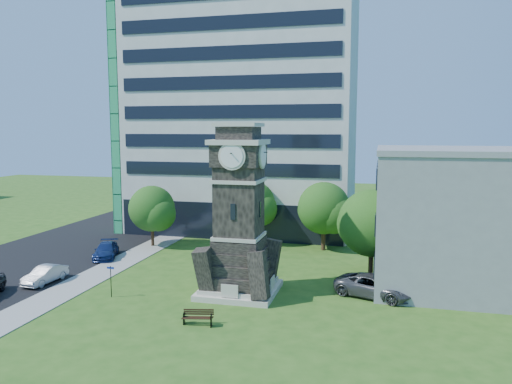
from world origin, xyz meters
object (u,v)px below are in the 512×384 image
(clock_tower, at_px, (239,221))
(car_street_mid, at_px, (45,275))
(car_street_north, at_px, (106,250))
(car_east_lot, at_px, (375,286))
(park_bench, at_px, (198,317))
(street_sign, at_px, (111,278))

(clock_tower, xyz_separation_m, car_street_mid, (-15.20, -1.43, -4.63))
(car_street_north, xyz_separation_m, car_east_lot, (24.27, -5.15, 0.10))
(car_east_lot, bearing_deg, clock_tower, 117.67)
(car_street_north, bearing_deg, car_street_mid, -114.96)
(clock_tower, height_order, car_street_north, clock_tower)
(car_east_lot, bearing_deg, park_bench, 146.26)
(park_bench, distance_m, street_sign, 8.41)
(car_street_mid, height_order, car_street_north, car_street_north)
(street_sign, bearing_deg, car_east_lot, 14.54)
(car_east_lot, xyz_separation_m, street_sign, (-18.04, -4.62, 0.64))
(park_bench, height_order, street_sign, street_sign)
(car_east_lot, bearing_deg, car_street_north, 97.07)
(street_sign, bearing_deg, car_street_north, 122.68)
(park_bench, bearing_deg, car_street_north, 124.40)
(car_street_north, bearing_deg, car_east_lot, -33.57)
(clock_tower, distance_m, car_east_lot, 10.65)
(street_sign, bearing_deg, clock_tower, 20.66)
(car_east_lot, distance_m, street_sign, 18.63)
(car_east_lot, height_order, park_bench, car_east_lot)
(car_street_north, xyz_separation_m, street_sign, (6.23, -9.77, 0.74))
(car_street_north, xyz_separation_m, park_bench, (13.94, -12.99, -0.17))
(car_street_mid, distance_m, park_bench, 15.25)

